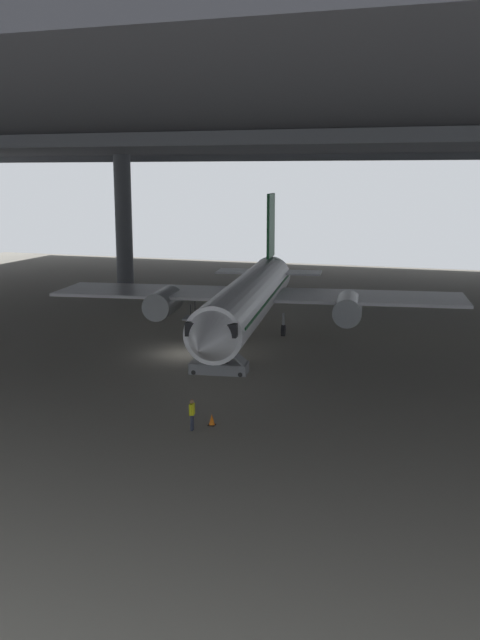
# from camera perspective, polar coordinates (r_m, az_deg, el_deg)

# --- Properties ---
(ground_plane) EXTENTS (110.00, 110.00, 0.00)m
(ground_plane) POSITION_cam_1_polar(r_m,az_deg,el_deg) (51.58, -4.24, -2.68)
(ground_plane) COLOR gray
(hangar_structure) EXTENTS (121.00, 99.00, 15.93)m
(hangar_structure) POSITION_cam_1_polar(r_m,az_deg,el_deg) (63.08, 0.38, 13.91)
(hangar_structure) COLOR #4C4F54
(hangar_structure) RESTS_ON ground_plane
(airplane_main) EXTENTS (33.53, 34.44, 10.88)m
(airplane_main) POSITION_cam_1_polar(r_m,az_deg,el_deg) (54.98, 0.80, 1.79)
(airplane_main) COLOR white
(airplane_main) RESTS_ON ground_plane
(boarding_stairs) EXTENTS (4.23, 2.01, 4.54)m
(boarding_stairs) POSITION_cam_1_polar(r_m,az_deg,el_deg) (46.40, -1.75, -3.33)
(boarding_stairs) COLOR slate
(boarding_stairs) RESTS_ON ground_plane
(crew_worker_near_nose) EXTENTS (0.27, 0.55, 1.60)m
(crew_worker_near_nose) POSITION_cam_1_polar(r_m,az_deg,el_deg) (36.20, -3.81, -7.31)
(crew_worker_near_nose) COLOR #232838
(crew_worker_near_nose) RESTS_ON ground_plane
(crew_worker_by_stairs) EXTENTS (0.37, 0.49, 1.73)m
(crew_worker_by_stairs) POSITION_cam_1_polar(r_m,az_deg,el_deg) (49.43, -1.64, -2.08)
(crew_worker_by_stairs) COLOR #232838
(crew_worker_by_stairs) RESTS_ON ground_plane
(traffic_cone_orange) EXTENTS (0.36, 0.36, 0.60)m
(traffic_cone_orange) POSITION_cam_1_polar(r_m,az_deg,el_deg) (37.01, -2.24, -7.88)
(traffic_cone_orange) COLOR black
(traffic_cone_orange) RESTS_ON ground_plane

